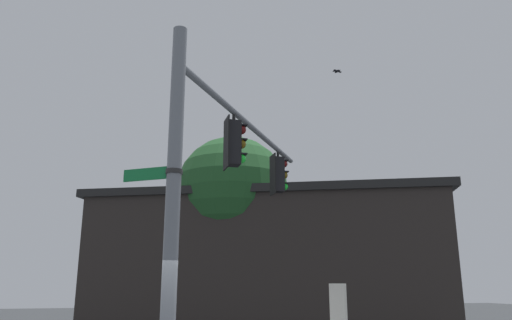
{
  "coord_description": "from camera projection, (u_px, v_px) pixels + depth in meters",
  "views": [
    {
      "loc": [
        8.29,
        -0.81,
        2.13
      ],
      "look_at": [
        -3.49,
        2.45,
        5.26
      ],
      "focal_mm": 33.88,
      "sensor_mm": 36.0,
      "label": 1
    }
  ],
  "objects": [
    {
      "name": "street_name_sign",
      "position": [
        161.0,
        173.0,
        8.5
      ],
      "size": [
        0.75,
        1.0,
        0.22
      ],
      "color": "#147238"
    },
    {
      "name": "traffic_light_nearest_pole",
      "position": [
        234.0,
        143.0,
        11.21
      ],
      "size": [
        0.54,
        0.49,
        1.31
      ],
      "color": "black"
    },
    {
      "name": "traffic_light_mid_inner",
      "position": [
        279.0,
        175.0,
        14.44
      ],
      "size": [
        0.54,
        0.49,
        1.31
      ],
      "color": "black"
    },
    {
      "name": "bird_flying",
      "position": [
        337.0,
        71.0,
        16.34
      ],
      "size": [
        0.25,
        0.34,
        0.1
      ],
      "color": "black"
    },
    {
      "name": "tree_by_storefront",
      "position": [
        232.0,
        193.0,
        19.4
      ],
      "size": [
        4.52,
        4.52,
        7.95
      ],
      "color": "#4C3823",
      "rests_on": "ground"
    },
    {
      "name": "storefront_building",
      "position": [
        269.0,
        266.0,
        19.83
      ],
      "size": [
        12.04,
        15.42,
        5.63
      ],
      "color": "#282321",
      "rests_on": "ground"
    },
    {
      "name": "mast_arm",
      "position": [
        251.0,
        126.0,
        12.44
      ],
      "size": [
        6.39,
        4.55,
        0.15
      ],
      "primitive_type": "cylinder",
      "rotation": [
        0.0,
        1.57,
        2.53
      ],
      "color": "slate"
    },
    {
      "name": "signal_pole",
      "position": [
        173.0,
        207.0,
        8.26
      ],
      "size": [
        0.26,
        0.26,
        6.79
      ],
      "primitive_type": "cylinder",
      "color": "slate",
      "rests_on": "ground"
    }
  ]
}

